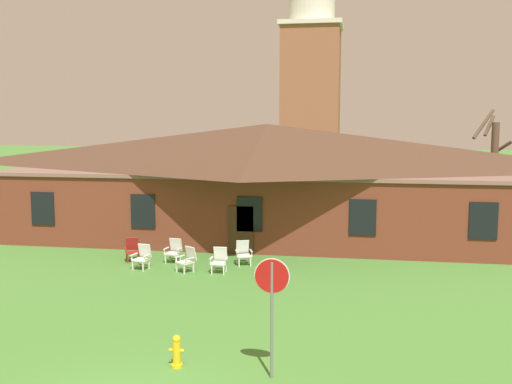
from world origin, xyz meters
The scene contains 11 objects.
brick_building centered at (0.00, 19.40, 2.81)m, with size 24.65×10.40×5.51m.
dome_tower centered at (0.44, 41.37, 8.84)m, with size 5.18×5.18×19.32m.
stop_sign centered at (2.67, 2.47, 1.98)m, with size 0.81×0.07×2.78m.
lawn_chair_by_porch centered at (-4.52, 12.47, 0.50)m, with size 0.81×0.85×0.96m.
lawn_chair_near_door centered at (-3.68, 11.35, 0.50)m, with size 0.72×0.76×0.96m.
lawn_chair_left_end centered at (-2.79, 12.59, 0.50)m, with size 0.69×0.72×0.96m.
lawn_chair_middle centered at (-1.84, 11.21, 0.50)m, with size 0.85×0.87×0.96m.
lawn_chair_right_end centered at (-0.60, 11.32, 0.50)m, with size 0.65×0.68×0.96m.
lawn_chair_far_side centered at (0.05, 12.68, 0.50)m, with size 0.77×0.82×0.96m.
bare_tree_beside_building centered at (11.05, 20.51, 3.13)m, with size 1.97×1.28×6.24m.
fire_hydrant centered at (0.37, 2.68, 0.38)m, with size 0.36×0.28×0.79m.
Camera 1 is at (4.50, -10.42, 5.92)m, focal length 42.22 mm.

